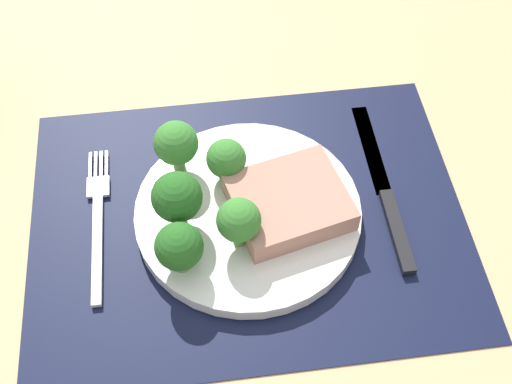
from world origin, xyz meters
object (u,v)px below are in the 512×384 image
object	(u,v)px
steak	(289,202)
plate	(248,213)
fork	(98,220)
knife	(387,197)

from	to	relation	value
steak	plate	bearing A→B (deg)	171.39
plate	fork	bearing A→B (deg)	174.84
plate	knife	distance (cm)	15.09
plate	steak	distance (cm)	4.72
plate	steak	xyz separation A→B (cm)	(4.16, -0.63, 2.14)
plate	fork	distance (cm)	15.80
plate	steak	bearing A→B (deg)	-8.61
fork	knife	size ratio (longest dim) A/B	0.83
fork	knife	xyz separation A→B (cm)	(30.80, -0.89, 0.05)
plate	knife	size ratio (longest dim) A/B	1.03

